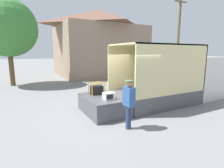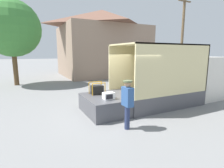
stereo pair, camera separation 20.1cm
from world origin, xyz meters
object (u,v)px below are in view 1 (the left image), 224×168
(worker_person, at_px, (129,100))
(box_truck, at_px, (182,82))
(portable_generator, at_px, (97,90))
(microwave, at_px, (109,96))
(street_tree, at_px, (8,28))
(utility_pole, at_px, (178,36))

(worker_person, bearing_deg, box_truck, 21.49)
(worker_person, bearing_deg, portable_generator, 92.90)
(box_truck, distance_m, portable_generator, 4.87)
(box_truck, bearing_deg, portable_generator, 173.55)
(box_truck, distance_m, microwave, 4.79)
(microwave, bearing_deg, street_tree, 110.41)
(microwave, xyz_separation_m, utility_pole, (13.03, 8.29, 3.64))
(portable_generator, relative_size, street_tree, 0.10)
(microwave, relative_size, utility_pole, 0.05)
(portable_generator, bearing_deg, utility_pole, 29.01)
(box_truck, distance_m, utility_pole, 11.90)
(portable_generator, bearing_deg, worker_person, -87.10)
(box_truck, relative_size, street_tree, 0.99)
(worker_person, distance_m, utility_pole, 16.55)
(microwave, relative_size, portable_generator, 0.69)
(box_truck, bearing_deg, worker_person, -158.51)
(utility_pole, bearing_deg, street_tree, 174.88)
(portable_generator, xyz_separation_m, street_tree, (-3.57, 8.76, 3.50))
(street_tree, bearing_deg, box_truck, -47.91)
(microwave, distance_m, worker_person, 1.38)
(utility_pole, height_order, street_tree, utility_pole)
(portable_generator, bearing_deg, microwave, -85.87)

